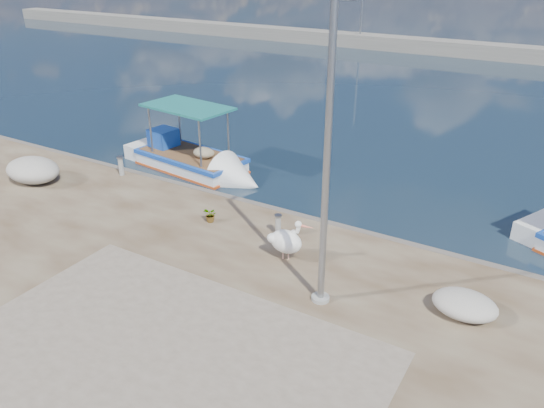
{
  "coord_description": "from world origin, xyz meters",
  "views": [
    {
      "loc": [
        7.37,
        -8.54,
        8.16
      ],
      "look_at": [
        0.0,
        3.8,
        1.3
      ],
      "focal_mm": 35.0,
      "sensor_mm": 36.0,
      "label": 1
    }
  ],
  "objects_px": {
    "pelican": "(287,241)",
    "lamp_post": "(327,174)",
    "bollard_near": "(278,224)",
    "boat_left": "(190,162)"
  },
  "relations": [
    {
      "from": "pelican",
      "to": "lamp_post",
      "type": "bearing_deg",
      "value": -52.72
    },
    {
      "from": "lamp_post",
      "to": "bollard_near",
      "type": "relative_size",
      "value": 10.5
    },
    {
      "from": "lamp_post",
      "to": "bollard_near",
      "type": "distance_m",
      "value": 4.5
    },
    {
      "from": "lamp_post",
      "to": "bollard_near",
      "type": "height_order",
      "value": "lamp_post"
    },
    {
      "from": "pelican",
      "to": "bollard_near",
      "type": "relative_size",
      "value": 1.92
    },
    {
      "from": "pelican",
      "to": "lamp_post",
      "type": "height_order",
      "value": "lamp_post"
    },
    {
      "from": "bollard_near",
      "to": "pelican",
      "type": "bearing_deg",
      "value": -50.28
    },
    {
      "from": "boat_left",
      "to": "lamp_post",
      "type": "relative_size",
      "value": 0.95
    },
    {
      "from": "pelican",
      "to": "boat_left",
      "type": "bearing_deg",
      "value": 129.56
    },
    {
      "from": "boat_left",
      "to": "lamp_post",
      "type": "xyz_separation_m",
      "value": [
        9.06,
        -6.2,
        3.56
      ]
    }
  ]
}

